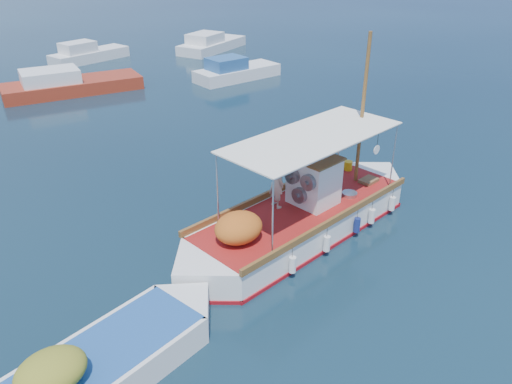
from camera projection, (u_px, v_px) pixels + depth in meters
ground at (283, 225)px, 17.33m from camera, size 160.00×160.00×0.00m
fishing_caique at (301, 218)px, 16.65m from camera, size 10.56×3.52×6.47m
dinghy at (92, 375)px, 10.98m from camera, size 6.97×2.89×1.73m
bg_boat_n at (68, 85)px, 31.61m from camera, size 8.76×4.25×1.80m
bg_boat_ne at (235, 72)px, 34.64m from camera, size 6.12×2.25×1.80m
bg_boat_e at (211, 45)px, 43.23m from camera, size 7.51×4.99×1.80m
bg_boat_far_n at (87, 55)px, 39.61m from camera, size 6.53×3.19×1.80m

